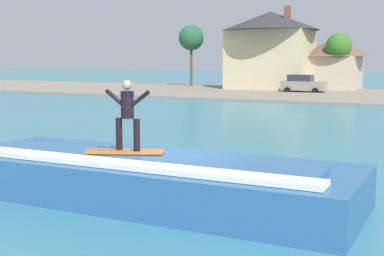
# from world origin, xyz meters

# --- Properties ---
(ground_plane) EXTENTS (260.00, 260.00, 0.00)m
(ground_plane) POSITION_xyz_m (0.00, 0.00, 0.00)
(ground_plane) COLOR teal
(wave_crest) EXTENTS (10.21, 3.52, 1.14)m
(wave_crest) POSITION_xyz_m (-0.22, -1.01, 0.54)
(wave_crest) COLOR #2C5F94
(wave_crest) RESTS_ON ground_plane
(surfboard) EXTENTS (1.93, 1.17, 0.06)m
(surfboard) POSITION_xyz_m (-0.78, -1.14, 1.17)
(surfboard) COLOR orange
(surfboard) RESTS_ON wave_crest
(surfer) EXTENTS (1.27, 0.32, 1.73)m
(surfer) POSITION_xyz_m (-0.74, -1.06, 2.17)
(surfer) COLOR black
(surfer) RESTS_ON surfboard
(shoreline_bank) EXTENTS (120.00, 19.83, 0.17)m
(shoreline_bank) POSITION_xyz_m (0.00, 38.46, 0.08)
(shoreline_bank) COLOR gray
(shoreline_bank) RESTS_ON ground_plane
(car_near_shore) EXTENTS (4.24, 2.02, 1.86)m
(car_near_shore) POSITION_xyz_m (-7.33, 40.14, 0.94)
(car_near_shore) COLOR gray
(car_near_shore) RESTS_ON ground_plane
(house_with_chimney) EXTENTS (10.42, 10.42, 8.82)m
(house_with_chimney) POSITION_xyz_m (-12.00, 43.90, 4.87)
(house_with_chimney) COLOR beige
(house_with_chimney) RESTS_ON ground_plane
(house_small_cottage) EXTENTS (7.44, 7.44, 5.70)m
(house_small_cottage) POSITION_xyz_m (-5.74, 46.94, 3.26)
(house_small_cottage) COLOR beige
(house_small_cottage) RESTS_ON ground_plane
(tree_tall_bare) EXTENTS (2.60, 2.60, 5.99)m
(tree_tall_bare) POSITION_xyz_m (-4.82, 44.31, 4.54)
(tree_tall_bare) COLOR brown
(tree_tall_bare) RESTS_ON ground_plane
(tree_short_bushy) EXTENTS (2.95, 2.95, 7.32)m
(tree_short_bushy) POSITION_xyz_m (-22.04, 44.95, 5.78)
(tree_short_bushy) COLOR brown
(tree_short_bushy) RESTS_ON ground_plane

